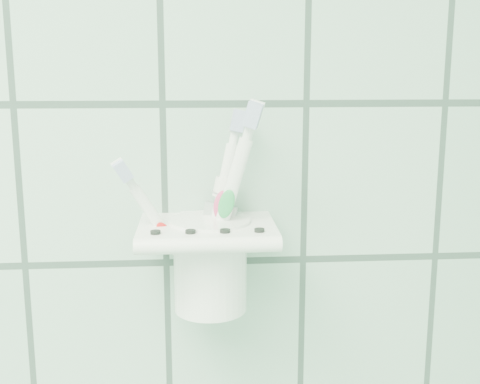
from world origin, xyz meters
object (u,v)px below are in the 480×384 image
object	(u,v)px
toothbrush_orange	(198,196)
toothpaste_tube	(202,228)
holder_bracket	(207,232)
cup	(210,261)
toothbrush_pink	(207,215)
toothbrush_blue	(199,206)

from	to	relation	value
toothbrush_orange	toothpaste_tube	size ratio (longest dim) A/B	1.60
holder_bracket	toothbrush_orange	distance (m)	0.04
cup	toothbrush_pink	size ratio (longest dim) A/B	0.56
toothbrush_blue	toothbrush_pink	bearing A→B (deg)	57.01
toothbrush_orange	toothpaste_tube	xyz separation A→B (m)	(0.00, 0.00, -0.04)
cup	toothbrush_orange	size ratio (longest dim) A/B	0.44
toothbrush_orange	cup	bearing A→B (deg)	-31.41
toothbrush_pink	toothbrush_blue	distance (m)	0.02
toothbrush_orange	toothpaste_tube	distance (m)	0.04
holder_bracket	cup	size ratio (longest dim) A/B	1.42
toothbrush_blue	toothpaste_tube	xyz separation A→B (m)	(0.00, 0.02, -0.03)
toothbrush_blue	toothpaste_tube	bearing A→B (deg)	78.91
holder_bracket	toothbrush_pink	distance (m)	0.02
toothbrush_pink	toothbrush_orange	distance (m)	0.02
holder_bracket	cup	world-z (taller)	same
holder_bracket	toothbrush_blue	world-z (taller)	toothbrush_blue
cup	toothbrush_orange	bearing A→B (deg)	134.59
toothbrush_blue	toothpaste_tube	world-z (taller)	toothbrush_blue
holder_bracket	toothbrush_blue	size ratio (longest dim) A/B	0.67
holder_bracket	toothbrush_pink	world-z (taller)	toothbrush_pink
toothbrush_orange	toothbrush_blue	bearing A→B (deg)	-73.45
toothbrush_pink	toothbrush_blue	world-z (taller)	toothbrush_blue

